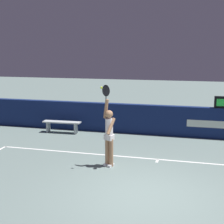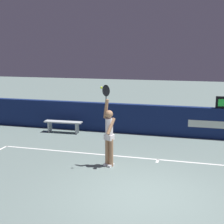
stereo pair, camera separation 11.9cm
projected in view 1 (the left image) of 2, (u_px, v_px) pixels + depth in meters
name	position (u px, v px, depth m)	size (l,w,h in m)	color
ground_plane	(145.00, 195.00, 7.75)	(60.00, 60.00, 0.00)	slate
court_lines	(143.00, 199.00, 7.52)	(11.05, 5.91, 0.00)	white
back_wall	(167.00, 121.00, 13.07)	(16.20, 0.30, 1.22)	#0F1E4D
tennis_player	(109.00, 133.00, 9.51)	(0.44, 0.44, 2.44)	#A37653
tennis_ball	(101.00, 88.00, 9.11)	(0.07, 0.07, 0.07)	#C5E630
courtside_bench_near	(62.00, 124.00, 13.52)	(1.62, 0.42, 0.48)	#B4BBBD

